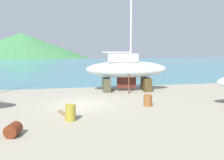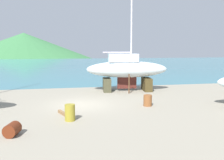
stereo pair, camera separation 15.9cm
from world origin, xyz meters
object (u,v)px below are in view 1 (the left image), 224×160
barrel_ochre (71,113)px  sailboat_far_slipway (126,69)px  barrel_tipped_center (13,130)px  barrel_rust_mid (148,100)px

barrel_ochre → sailboat_far_slipway: bearing=57.8°
barrel_tipped_center → barrel_ochre: 3.37m
sailboat_far_slipway → barrel_rust_mid: size_ratio=14.47×
sailboat_far_slipway → barrel_tipped_center: bearing=-121.1°
sailboat_far_slipway → barrel_tipped_center: 13.78m
barrel_tipped_center → barrel_ochre: (2.73, 1.97, 0.16)m
barrel_tipped_center → barrel_rust_mid: size_ratio=0.98×
barrel_ochre → barrel_tipped_center: bearing=-144.1°
sailboat_far_slipway → barrel_rust_mid: (-0.11, -6.32, -1.65)m
barrel_tipped_center → barrel_ochre: barrel_ochre is taller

